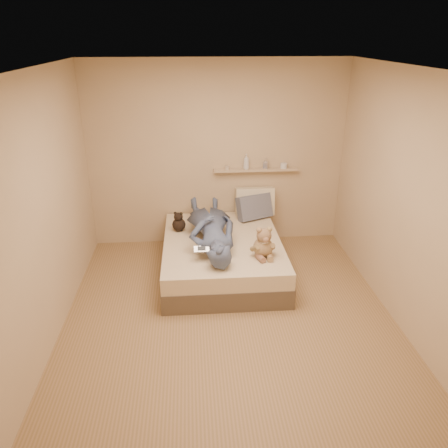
{
  "coord_description": "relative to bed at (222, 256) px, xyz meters",
  "views": [
    {
      "loc": [
        -0.37,
        -4.08,
        2.89
      ],
      "look_at": [
        0.0,
        0.65,
        0.8
      ],
      "focal_mm": 35.0,
      "sensor_mm": 36.0,
      "label": 1
    }
  ],
  "objects": [
    {
      "name": "person",
      "position": [
        -0.15,
        -0.02,
        0.42
      ],
      "size": [
        0.72,
        1.67,
        0.39
      ],
      "primitive_type": "imported",
      "rotation": [
        0.0,
        0.0,
        3.22
      ],
      "color": "#46546E",
      "rests_on": "bed"
    },
    {
      "name": "teddy_bear",
      "position": [
        0.45,
        -0.48,
        0.39
      ],
      "size": [
        0.32,
        0.31,
        0.39
      ],
      "color": "#90774F",
      "rests_on": "bed"
    },
    {
      "name": "bed",
      "position": [
        0.0,
        0.0,
        0.0
      ],
      "size": [
        1.5,
        1.9,
        0.45
      ],
      "color": "brown",
      "rests_on": "floor"
    },
    {
      "name": "shelf_bottles",
      "position": [
        0.57,
        0.91,
        0.97
      ],
      "size": [
        0.88,
        0.11,
        0.22
      ],
      "color": "beige",
      "rests_on": "wall_shelf"
    },
    {
      "name": "game_console",
      "position": [
        -0.28,
        -0.53,
        0.38
      ],
      "size": [
        0.18,
        0.07,
        0.06
      ],
      "color": "#B7BABF",
      "rests_on": "bed"
    },
    {
      "name": "pillow_cream",
      "position": [
        0.53,
        0.83,
        0.43
      ],
      "size": [
        0.55,
        0.23,
        0.42
      ],
      "primitive_type": "cube",
      "rotation": [
        -0.15,
        0.0,
        0.02
      ],
      "color": "beige",
      "rests_on": "bed"
    },
    {
      "name": "pillow_grey",
      "position": [
        0.51,
        0.69,
        0.4
      ],
      "size": [
        0.55,
        0.42,
        0.37
      ],
      "primitive_type": "cube",
      "rotation": [
        -0.31,
        0.0,
        0.41
      ],
      "color": "slate",
      "rests_on": "bed"
    },
    {
      "name": "room",
      "position": [
        0.0,
        -0.93,
        1.08
      ],
      "size": [
        3.8,
        3.8,
        3.8
      ],
      "color": "#98734F",
      "rests_on": "ground"
    },
    {
      "name": "wall_shelf",
      "position": [
        0.55,
        0.91,
        0.88
      ],
      "size": [
        1.2,
        0.12,
        0.03
      ],
      "primitive_type": "cube",
      "color": "tan",
      "rests_on": "wall_back"
    },
    {
      "name": "dark_plush",
      "position": [
        -0.55,
        0.34,
        0.34
      ],
      "size": [
        0.18,
        0.18,
        0.27
      ],
      "color": "black",
      "rests_on": "bed"
    }
  ]
}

